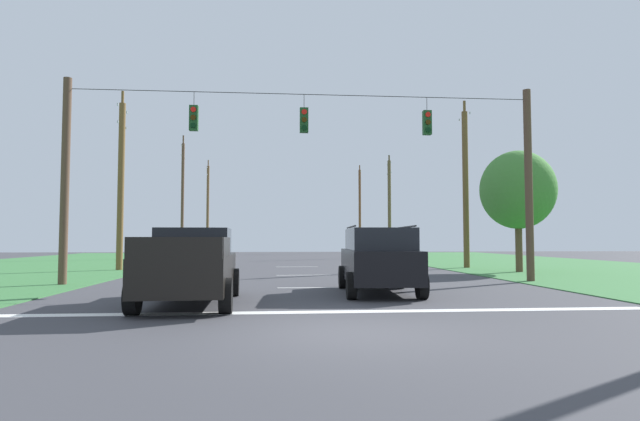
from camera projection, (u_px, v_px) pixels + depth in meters
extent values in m
plane|color=#3D3D42|center=(350.00, 332.00, 9.24)|extent=(120.00, 120.00, 0.00)
cube|color=#38723B|center=(627.00, 273.00, 25.54)|extent=(16.00, 80.00, 0.03)
cube|color=white|center=(334.00, 312.00, 11.85)|extent=(14.98, 0.45, 0.01)
cube|color=white|center=(314.00, 288.00, 17.81)|extent=(2.50, 0.15, 0.01)
cube|color=white|center=(304.00, 275.00, 24.03)|extent=(2.50, 0.15, 0.01)
cube|color=white|center=(297.00, 267.00, 31.37)|extent=(2.50, 0.15, 0.01)
cylinder|color=brown|center=(65.00, 180.00, 19.00)|extent=(0.30, 0.30, 7.61)
cylinder|color=brown|center=(529.00, 185.00, 20.53)|extent=(0.30, 0.30, 7.61)
cylinder|color=black|center=(306.00, 94.00, 19.96)|extent=(17.62, 0.02, 0.02)
cylinder|color=black|center=(194.00, 99.00, 19.58)|extent=(0.02, 0.02, 0.53)
cube|color=#19471E|center=(194.00, 118.00, 19.53)|extent=(0.32, 0.24, 0.95)
cylinder|color=red|center=(193.00, 109.00, 19.41)|extent=(0.20, 0.04, 0.20)
cylinder|color=#352203|center=(193.00, 117.00, 19.39)|extent=(0.20, 0.04, 0.20)
cylinder|color=black|center=(193.00, 125.00, 19.38)|extent=(0.20, 0.04, 0.20)
cylinder|color=black|center=(304.00, 101.00, 19.94)|extent=(0.02, 0.02, 0.53)
cube|color=#19471E|center=(304.00, 120.00, 19.89)|extent=(0.32, 0.24, 0.95)
cylinder|color=red|center=(304.00, 112.00, 19.77)|extent=(0.20, 0.04, 0.20)
cylinder|color=#352203|center=(304.00, 120.00, 19.75)|extent=(0.20, 0.04, 0.20)
cylinder|color=black|center=(304.00, 127.00, 19.74)|extent=(0.20, 0.04, 0.20)
cylinder|color=black|center=(427.00, 104.00, 20.35)|extent=(0.02, 0.02, 0.53)
cube|color=#19471E|center=(427.00, 123.00, 20.31)|extent=(0.32, 0.24, 0.95)
cylinder|color=red|center=(428.00, 114.00, 20.19)|extent=(0.20, 0.04, 0.20)
cylinder|color=#352203|center=(428.00, 122.00, 20.17)|extent=(0.20, 0.04, 0.20)
cylinder|color=black|center=(428.00, 130.00, 20.16)|extent=(0.20, 0.04, 0.20)
cube|color=black|center=(191.00, 272.00, 13.29)|extent=(2.15, 5.45, 0.85)
cube|color=black|center=(195.00, 241.00, 13.98)|extent=(1.90, 1.95, 0.70)
cube|color=black|center=(142.00, 247.00, 11.88)|extent=(0.17, 2.38, 0.45)
cube|color=black|center=(225.00, 247.00, 12.09)|extent=(0.17, 2.38, 0.45)
cube|color=black|center=(174.00, 248.00, 10.70)|extent=(1.96, 0.15, 0.45)
cylinder|color=black|center=(164.00, 283.00, 14.97)|extent=(0.30, 0.81, 0.80)
cylinder|color=black|center=(234.00, 282.00, 15.20)|extent=(0.30, 0.81, 0.80)
cylinder|color=black|center=(133.00, 297.00, 11.33)|extent=(0.30, 0.81, 0.80)
cylinder|color=black|center=(226.00, 296.00, 11.56)|extent=(0.30, 0.81, 0.80)
cube|color=black|center=(378.00, 265.00, 16.01)|extent=(2.22, 4.90, 0.95)
cube|color=black|center=(379.00, 239.00, 15.90)|extent=(1.98, 3.30, 0.65)
cylinder|color=black|center=(351.00, 227.00, 15.90)|extent=(0.21, 2.72, 0.05)
cylinder|color=black|center=(406.00, 227.00, 15.95)|extent=(0.21, 2.72, 0.05)
cylinder|color=black|center=(343.00, 277.00, 17.58)|extent=(0.30, 0.77, 0.76)
cylinder|color=black|center=(400.00, 277.00, 17.64)|extent=(0.30, 0.77, 0.76)
cylinder|color=black|center=(351.00, 286.00, 14.32)|extent=(0.30, 0.77, 0.76)
cylinder|color=black|center=(422.00, 285.00, 14.38)|extent=(0.30, 0.77, 0.76)
cube|color=silver|center=(390.00, 253.00, 36.54)|extent=(2.01, 4.39, 0.70)
cube|color=black|center=(390.00, 245.00, 36.57)|extent=(1.72, 2.18, 0.50)
cylinder|color=black|center=(373.00, 258.00, 37.80)|extent=(0.25, 0.65, 0.64)
cylinder|color=black|center=(397.00, 258.00, 38.05)|extent=(0.25, 0.65, 0.64)
cylinder|color=black|center=(383.00, 259.00, 34.99)|extent=(0.25, 0.65, 0.64)
cylinder|color=black|center=(409.00, 259.00, 35.24)|extent=(0.25, 0.65, 0.64)
cylinder|color=brown|center=(466.00, 189.00, 30.21)|extent=(0.34, 0.34, 9.12)
cube|color=brown|center=(465.00, 118.00, 30.44)|extent=(0.12, 0.12, 2.10)
cylinder|color=#B2B7BC|center=(459.00, 120.00, 31.28)|extent=(0.08, 0.08, 0.12)
cylinder|color=#B2B7BC|center=(470.00, 113.00, 29.62)|extent=(0.08, 0.08, 0.12)
cylinder|color=brown|center=(389.00, 209.00, 47.59)|extent=(0.30, 0.30, 8.89)
cube|color=brown|center=(389.00, 165.00, 47.81)|extent=(0.12, 0.12, 1.80)
cylinder|color=#B2B7BC|center=(387.00, 165.00, 48.53)|extent=(0.08, 0.08, 0.12)
cylinder|color=#B2B7BC|center=(391.00, 162.00, 47.10)|extent=(0.08, 0.08, 0.12)
cube|color=brown|center=(389.00, 175.00, 47.76)|extent=(0.12, 0.12, 1.95)
cylinder|color=#B2B7BC|center=(387.00, 174.00, 48.54)|extent=(0.08, 0.08, 0.12)
cylinder|color=#B2B7BC|center=(391.00, 172.00, 46.99)|extent=(0.08, 0.08, 0.12)
cylinder|color=brown|center=(360.00, 211.00, 65.39)|extent=(0.31, 0.31, 10.42)
cube|color=brown|center=(360.00, 173.00, 65.66)|extent=(0.12, 0.12, 2.00)
cylinder|color=#B2B7BC|center=(359.00, 173.00, 66.46)|extent=(0.08, 0.08, 0.12)
cylinder|color=#B2B7BC|center=(361.00, 171.00, 64.87)|extent=(0.08, 0.08, 0.12)
cube|color=brown|center=(360.00, 180.00, 65.61)|extent=(0.12, 0.12, 2.18)
cylinder|color=#B2B7BC|center=(359.00, 180.00, 66.48)|extent=(0.08, 0.08, 0.12)
cylinder|color=#B2B7BC|center=(361.00, 178.00, 64.74)|extent=(0.08, 0.08, 0.12)
cylinder|color=brown|center=(121.00, 186.00, 27.94)|extent=(0.34, 0.34, 9.02)
cube|color=brown|center=(122.00, 111.00, 28.17)|extent=(0.12, 0.12, 2.15)
cylinder|color=#B2B7BC|center=(127.00, 112.00, 29.03)|extent=(0.08, 0.08, 0.12)
cylinder|color=#B2B7BC|center=(118.00, 104.00, 27.32)|extent=(0.08, 0.08, 0.12)
cube|color=brown|center=(122.00, 127.00, 28.12)|extent=(0.12, 0.12, 1.91)
cylinder|color=#B2B7BC|center=(126.00, 128.00, 28.89)|extent=(0.08, 0.08, 0.12)
cylinder|color=#B2B7BC|center=(118.00, 122.00, 27.37)|extent=(0.08, 0.08, 0.12)
cylinder|color=brown|center=(182.00, 201.00, 45.95)|extent=(0.26, 0.26, 10.16)
cube|color=brown|center=(183.00, 148.00, 46.21)|extent=(0.12, 0.12, 2.27)
cylinder|color=#B2B7BC|center=(185.00, 148.00, 47.12)|extent=(0.08, 0.08, 0.12)
cylinder|color=#B2B7BC|center=(181.00, 145.00, 45.32)|extent=(0.08, 0.08, 0.12)
cube|color=brown|center=(183.00, 158.00, 46.16)|extent=(0.12, 0.12, 2.35)
cylinder|color=#B2B7BC|center=(185.00, 158.00, 47.11)|extent=(0.08, 0.08, 0.12)
cylinder|color=#B2B7BC|center=(181.00, 155.00, 45.23)|extent=(0.08, 0.08, 0.12)
cylinder|color=brown|center=(208.00, 209.00, 63.58)|extent=(0.32, 0.32, 10.66)
cube|color=brown|center=(208.00, 169.00, 63.85)|extent=(0.12, 0.12, 2.26)
cylinder|color=#B2B7BC|center=(209.00, 169.00, 64.76)|extent=(0.08, 0.08, 0.12)
cylinder|color=#B2B7BC|center=(207.00, 167.00, 62.96)|extent=(0.08, 0.08, 0.12)
cube|color=brown|center=(208.00, 176.00, 63.80)|extent=(0.12, 0.12, 2.08)
cylinder|color=#B2B7BC|center=(209.00, 176.00, 64.64)|extent=(0.08, 0.08, 0.12)
cylinder|color=#B2B7BC|center=(207.00, 175.00, 62.98)|extent=(0.08, 0.08, 0.12)
cylinder|color=brown|center=(519.00, 242.00, 26.15)|extent=(0.34, 0.34, 3.07)
ellipsoid|color=#407E33|center=(518.00, 190.00, 26.30)|extent=(3.72, 3.72, 3.96)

